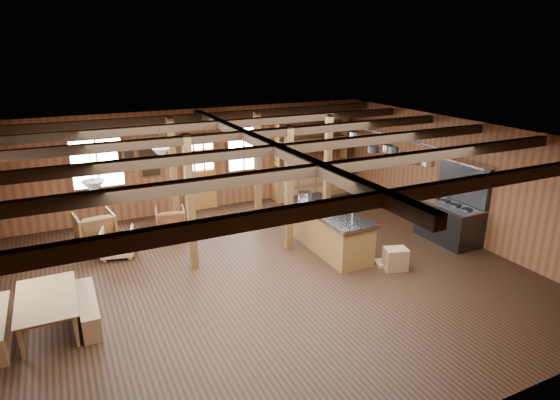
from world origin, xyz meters
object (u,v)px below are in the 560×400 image
object	(u,v)px
armchair_a	(95,228)
armchair_b	(170,221)
commercial_range	(451,215)
dining_table	(51,312)
kitchen_island	(329,229)
armchair_c	(117,243)

from	to	relation	value
armchair_a	armchair_b	bearing A→B (deg)	169.45
commercial_range	dining_table	size ratio (longest dim) A/B	1.18
armchair_b	kitchen_island	bearing A→B (deg)	150.05
armchair_a	armchair_b	world-z (taller)	armchair_a
commercial_range	armchair_b	world-z (taller)	commercial_range
dining_table	armchair_c	bearing A→B (deg)	-29.35
commercial_range	armchair_a	world-z (taller)	commercial_range
kitchen_island	commercial_range	bearing A→B (deg)	-15.41
commercial_range	armchair_c	size ratio (longest dim) A/B	2.78
armchair_a	armchair_c	distance (m)	0.98
kitchen_island	armchair_a	world-z (taller)	kitchen_island
dining_table	armchair_b	world-z (taller)	armchair_b
armchair_a	dining_table	bearing A→B (deg)	65.98
armchair_c	dining_table	bearing A→B (deg)	74.05
kitchen_island	commercial_range	xyz separation A→B (m)	(2.85, -0.80, 0.15)
dining_table	armchair_a	world-z (taller)	armchair_a
armchair_c	armchair_a	bearing A→B (deg)	-54.33
commercial_range	armchair_a	xyz separation A→B (m)	(-7.56, 3.38, -0.24)
armchair_a	armchair_b	size ratio (longest dim) A/B	1.20
armchair_b	armchair_c	bearing A→B (deg)	40.77
commercial_range	armchair_b	distance (m)	6.71
kitchen_island	armchair_b	size ratio (longest dim) A/B	3.56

